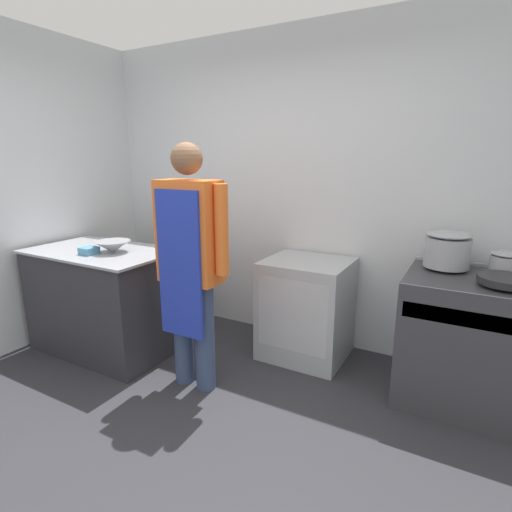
# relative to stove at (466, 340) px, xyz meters

# --- Properties ---
(ground_plane) EXTENTS (14.00, 14.00, 0.00)m
(ground_plane) POSITION_rel_stove_xyz_m (-1.48, -1.46, -0.44)
(ground_plane) COLOR #2D2D33
(wall_back) EXTENTS (8.00, 0.05, 2.70)m
(wall_back) POSITION_rel_stove_xyz_m (-1.48, 0.43, 0.91)
(wall_back) COLOR silver
(wall_back) RESTS_ON ground_plane
(wall_left) EXTENTS (0.05, 8.00, 2.70)m
(wall_left) POSITION_rel_stove_xyz_m (-3.45, -0.46, 0.91)
(wall_left) COLOR silver
(wall_left) RESTS_ON ground_plane
(prep_counter) EXTENTS (1.24, 0.76, 0.88)m
(prep_counter) POSITION_rel_stove_xyz_m (-2.75, -0.63, 0.00)
(prep_counter) COLOR #2D2D33
(prep_counter) RESTS_ON ground_plane
(stove) EXTENTS (0.81, 0.72, 0.90)m
(stove) POSITION_rel_stove_xyz_m (0.00, 0.00, 0.00)
(stove) COLOR #38383D
(stove) RESTS_ON ground_plane
(fridge_unit) EXTENTS (0.67, 0.60, 0.83)m
(fridge_unit) POSITION_rel_stove_xyz_m (-1.19, 0.08, -0.03)
(fridge_unit) COLOR #A8ADB2
(fridge_unit) RESTS_ON ground_plane
(person_cook) EXTENTS (0.61, 0.24, 1.73)m
(person_cook) POSITION_rel_stove_xyz_m (-1.72, -0.74, 0.54)
(person_cook) COLOR #38476B
(person_cook) RESTS_ON ground_plane
(mixing_bowl) EXTENTS (0.29, 0.29, 0.10)m
(mixing_bowl) POSITION_rel_stove_xyz_m (-2.59, -0.64, 0.49)
(mixing_bowl) COLOR #9EA0A8
(mixing_bowl) RESTS_ON prep_counter
(plastic_tub) EXTENTS (0.12, 0.12, 0.06)m
(plastic_tub) POSITION_rel_stove_xyz_m (-2.71, -0.78, 0.47)
(plastic_tub) COLOR teal
(plastic_tub) RESTS_ON prep_counter
(stock_pot) EXTENTS (0.29, 0.29, 0.25)m
(stock_pot) POSITION_rel_stove_xyz_m (-0.18, 0.13, 0.59)
(stock_pot) COLOR #9EA0A8
(stock_pot) RESTS_ON stove
(saute_pan) EXTENTS (0.31, 0.31, 0.04)m
(saute_pan) POSITION_rel_stove_xyz_m (0.16, -0.12, 0.48)
(saute_pan) COLOR #262628
(saute_pan) RESTS_ON stove
(sauce_pot) EXTENTS (0.18, 0.18, 0.15)m
(sauce_pot) POSITION_rel_stove_xyz_m (0.16, 0.13, 0.53)
(sauce_pot) COLOR #9EA0A8
(sauce_pot) RESTS_ON stove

